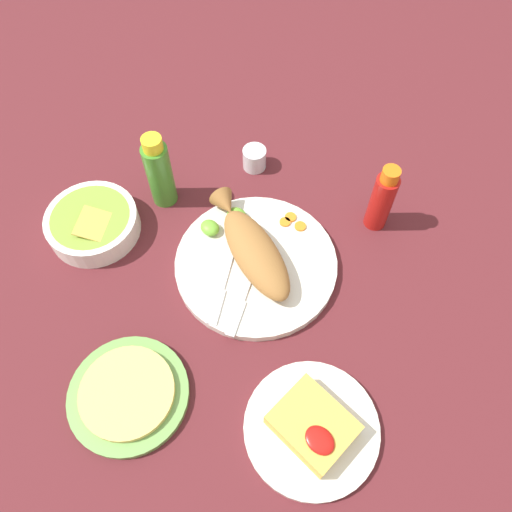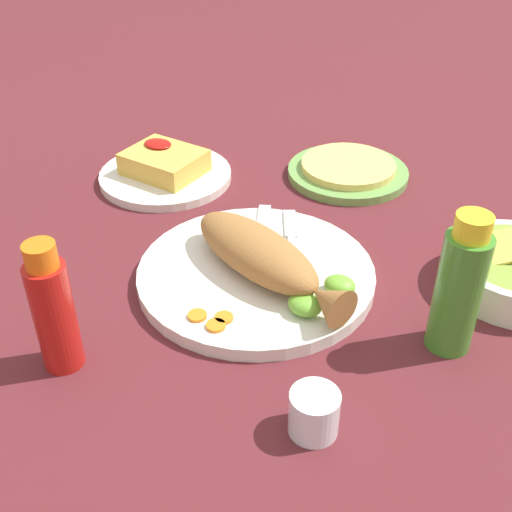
# 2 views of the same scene
# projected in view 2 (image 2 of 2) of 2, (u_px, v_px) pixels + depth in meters

# --- Properties ---
(ground_plane) EXTENTS (4.00, 4.00, 0.00)m
(ground_plane) POSITION_uv_depth(u_px,v_px,m) (256.00, 280.00, 0.84)
(ground_plane) COLOR #561E23
(main_plate) EXTENTS (0.31, 0.31, 0.02)m
(main_plate) POSITION_uv_depth(u_px,v_px,m) (256.00, 274.00, 0.83)
(main_plate) COLOR silver
(main_plate) RESTS_ON ground_plane
(fried_fish) EXTENTS (0.27, 0.14, 0.06)m
(fried_fish) POSITION_uv_depth(u_px,v_px,m) (263.00, 256.00, 0.80)
(fried_fish) COLOR #996633
(fried_fish) RESTS_ON main_plate
(fork_near) EXTENTS (0.10, 0.17, 0.00)m
(fork_near) POSITION_uv_depth(u_px,v_px,m) (261.00, 235.00, 0.89)
(fork_near) COLOR silver
(fork_near) RESTS_ON main_plate
(fork_far) EXTENTS (0.11, 0.16, 0.00)m
(fork_far) POSITION_uv_depth(u_px,v_px,m) (291.00, 240.00, 0.88)
(fork_far) COLOR silver
(fork_far) RESTS_ON main_plate
(carrot_slice_near) EXTENTS (0.02, 0.02, 0.00)m
(carrot_slice_near) POSITION_uv_depth(u_px,v_px,m) (224.00, 318.00, 0.75)
(carrot_slice_near) COLOR orange
(carrot_slice_near) RESTS_ON main_plate
(carrot_slice_mid) EXTENTS (0.02, 0.02, 0.00)m
(carrot_slice_mid) POSITION_uv_depth(u_px,v_px,m) (197.00, 316.00, 0.75)
(carrot_slice_mid) COLOR orange
(carrot_slice_mid) RESTS_ON main_plate
(carrot_slice_far) EXTENTS (0.02, 0.02, 0.00)m
(carrot_slice_far) POSITION_uv_depth(u_px,v_px,m) (216.00, 326.00, 0.73)
(carrot_slice_far) COLOR orange
(carrot_slice_far) RESTS_ON main_plate
(lime_wedge_main) EXTENTS (0.04, 0.04, 0.02)m
(lime_wedge_main) POSITION_uv_depth(u_px,v_px,m) (305.00, 305.00, 0.75)
(lime_wedge_main) COLOR #6BB233
(lime_wedge_main) RESTS_ON main_plate
(lime_wedge_side) EXTENTS (0.04, 0.03, 0.02)m
(lime_wedge_side) POSITION_uv_depth(u_px,v_px,m) (340.00, 285.00, 0.78)
(lime_wedge_side) COLOR #6BB233
(lime_wedge_side) RESTS_ON main_plate
(hot_sauce_bottle_red) EXTENTS (0.04, 0.04, 0.16)m
(hot_sauce_bottle_red) POSITION_uv_depth(u_px,v_px,m) (53.00, 311.00, 0.67)
(hot_sauce_bottle_red) COLOR #B21914
(hot_sauce_bottle_red) RESTS_ON ground_plane
(hot_sauce_bottle_green) EXTENTS (0.05, 0.05, 0.17)m
(hot_sauce_bottle_green) POSITION_uv_depth(u_px,v_px,m) (459.00, 288.00, 0.69)
(hot_sauce_bottle_green) COLOR #3D8428
(hot_sauce_bottle_green) RESTS_ON ground_plane
(salt_cup) EXTENTS (0.05, 0.05, 0.05)m
(salt_cup) POSITION_uv_depth(u_px,v_px,m) (314.00, 415.00, 0.62)
(salt_cup) COLOR silver
(salt_cup) RESTS_ON ground_plane
(side_plate_fries) EXTENTS (0.22, 0.22, 0.01)m
(side_plate_fries) POSITION_uv_depth(u_px,v_px,m) (166.00, 176.00, 1.06)
(side_plate_fries) COLOR silver
(side_plate_fries) RESTS_ON ground_plane
(fries_pile) EXTENTS (0.12, 0.10, 0.04)m
(fries_pile) POSITION_uv_depth(u_px,v_px,m) (164.00, 162.00, 1.05)
(fries_pile) COLOR gold
(fries_pile) RESTS_ON side_plate_fries
(tortilla_plate) EXTENTS (0.20, 0.20, 0.01)m
(tortilla_plate) POSITION_uv_depth(u_px,v_px,m) (348.00, 173.00, 1.07)
(tortilla_plate) COLOR #6B9E4C
(tortilla_plate) RESTS_ON ground_plane
(tortilla_stack) EXTENTS (0.16, 0.16, 0.01)m
(tortilla_stack) POSITION_uv_depth(u_px,v_px,m) (348.00, 166.00, 1.06)
(tortilla_stack) COLOR #E0C666
(tortilla_stack) RESTS_ON tortilla_plate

